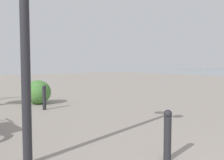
# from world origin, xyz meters

# --- Properties ---
(bollard_near) EXTENTS (0.13, 0.13, 0.81)m
(bollard_near) POSITION_xyz_m (2.52, -0.45, 0.42)
(bollard_near) COLOR #232328
(bollard_near) RESTS_ON ground
(bollard_mid) EXTENTS (0.13, 0.13, 0.82)m
(bollard_mid) POSITION_xyz_m (7.83, -0.47, 0.43)
(bollard_mid) COLOR #232328
(bollard_mid) RESTS_ON ground
(shrub_low) EXTENTS (0.65, 0.59, 0.55)m
(shrub_low) POSITION_xyz_m (10.93, -1.06, 0.28)
(shrub_low) COLOR #387533
(shrub_low) RESTS_ON ground
(shrub_round) EXTENTS (1.06, 0.95, 0.90)m
(shrub_round) POSITION_xyz_m (9.12, -0.72, 0.45)
(shrub_round) COLOR #477F38
(shrub_round) RESTS_ON ground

